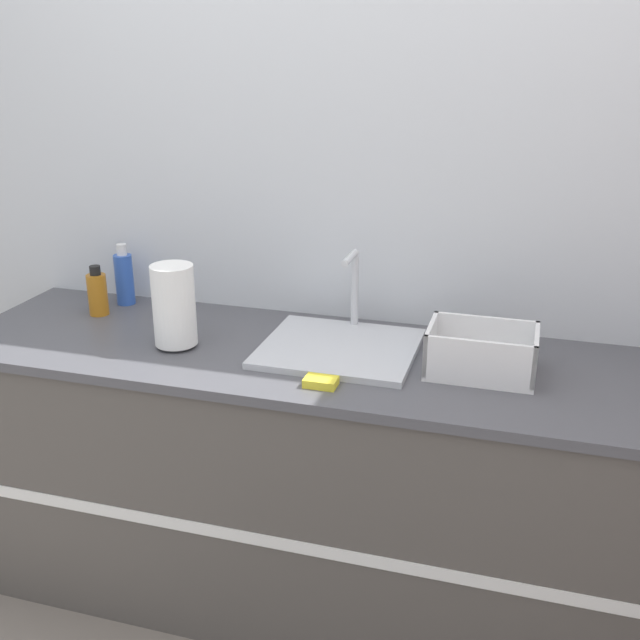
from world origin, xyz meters
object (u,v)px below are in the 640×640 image
Objects in this scene: paper_towel_roll at (174,306)px; bottle_amber at (97,293)px; sink at (340,345)px; dish_rack at (481,356)px; bottle_blue at (124,278)px.

bottle_amber is (-0.39, 0.19, -0.06)m from paper_towel_roll.
sink is 0.43m from dish_rack.
bottle_amber is at bearing -104.05° from bottle_blue.
paper_towel_roll is 0.43m from bottle_amber.
sink is 0.88m from bottle_blue.
sink reaches higher than bottle_blue.
bottle_amber is at bearing 174.64° from dish_rack.
bottle_blue is 0.13m from bottle_amber.
paper_towel_roll is at bearing -167.22° from sink.
dish_rack is at bearing -5.36° from bottle_amber.
sink is 2.11× the size of bottle_blue.
bottle_blue reaches higher than bottle_amber.
bottle_amber is (-0.03, -0.13, -0.02)m from bottle_blue.
sink is 0.52m from paper_towel_roll.
bottle_blue is (-0.85, 0.20, 0.08)m from sink.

